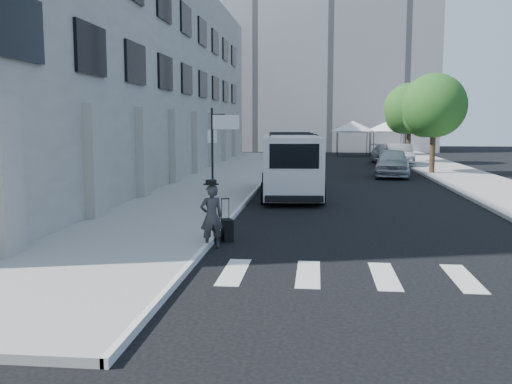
% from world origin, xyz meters
% --- Properties ---
extents(ground, '(120.00, 120.00, 0.00)m').
position_xyz_m(ground, '(0.00, 0.00, 0.00)').
color(ground, black).
rests_on(ground, ground).
extents(sidewalk_left, '(4.50, 48.00, 0.15)m').
position_xyz_m(sidewalk_left, '(-4.25, 16.00, 0.07)').
color(sidewalk_left, gray).
rests_on(sidewalk_left, ground).
extents(sidewalk_right, '(4.00, 56.00, 0.15)m').
position_xyz_m(sidewalk_right, '(9.00, 20.00, 0.07)').
color(sidewalk_right, gray).
rests_on(sidewalk_right, ground).
extents(building_left, '(10.00, 44.00, 12.00)m').
position_xyz_m(building_left, '(-11.50, 18.00, 6.00)').
color(building_left, gray).
rests_on(building_left, ground).
extents(building_far, '(22.00, 12.00, 25.00)m').
position_xyz_m(building_far, '(2.00, 50.00, 12.50)').
color(building_far, slate).
rests_on(building_far, ground).
extents(sign_pole, '(1.03, 0.07, 3.50)m').
position_xyz_m(sign_pole, '(-2.36, 3.20, 2.65)').
color(sign_pole, black).
rests_on(sign_pole, sidewalk_left).
extents(tree_near, '(3.80, 3.83, 6.03)m').
position_xyz_m(tree_near, '(7.50, 20.15, 3.97)').
color(tree_near, black).
rests_on(tree_near, ground).
extents(tree_far, '(3.80, 3.83, 6.03)m').
position_xyz_m(tree_far, '(7.50, 29.15, 3.97)').
color(tree_far, black).
rests_on(tree_far, ground).
extents(tent_left, '(4.00, 4.00, 3.20)m').
position_xyz_m(tent_left, '(4.00, 38.00, 2.71)').
color(tent_left, black).
rests_on(tent_left, ground).
extents(tent_right, '(4.00, 4.00, 3.20)m').
position_xyz_m(tent_right, '(7.20, 38.50, 2.71)').
color(tent_right, black).
rests_on(tent_right, ground).
extents(businessman, '(0.71, 0.63, 1.65)m').
position_xyz_m(businessman, '(-1.90, -0.80, 0.82)').
color(businessman, '#313033').
rests_on(businessman, ground).
extents(briefcase, '(0.26, 0.45, 0.34)m').
position_xyz_m(briefcase, '(-1.90, -0.02, 0.17)').
color(briefcase, black).
rests_on(briefcase, ground).
extents(suitcase, '(0.40, 0.48, 1.15)m').
position_xyz_m(suitcase, '(-1.65, 0.15, 0.31)').
color(suitcase, black).
rests_on(suitcase, ground).
extents(cargo_van, '(2.91, 7.15, 2.60)m').
position_xyz_m(cargo_van, '(-0.35, 9.41, 1.34)').
color(cargo_van, silver).
rests_on(cargo_van, ground).
extents(parked_car_a, '(2.56, 5.02, 1.64)m').
position_xyz_m(parked_car_a, '(5.14, 18.78, 0.82)').
color(parked_car_a, '#ABADB3').
rests_on(parked_car_a, ground).
extents(parked_car_b, '(1.89, 4.92, 1.60)m').
position_xyz_m(parked_car_b, '(6.55, 26.27, 0.80)').
color(parked_car_b, slate).
rests_on(parked_car_b, ground).
extents(parked_car_c, '(2.46, 5.22, 1.47)m').
position_xyz_m(parked_car_c, '(6.07, 28.78, 0.74)').
color(parked_car_c, '#919398').
rests_on(parked_car_c, ground).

